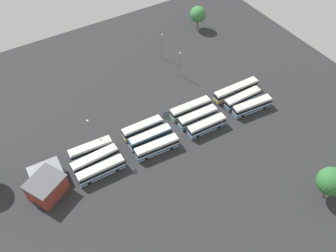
# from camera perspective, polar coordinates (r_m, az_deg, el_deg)

# --- Properties ---
(ground_plane) EXTENTS (128.61, 128.61, 0.00)m
(ground_plane) POSITION_cam_1_polar(r_m,az_deg,el_deg) (105.90, 1.04, -0.80)
(ground_plane) COLOR #28282B
(bus_row0_slot0) EXTENTS (12.60, 2.74, 3.53)m
(bus_row0_slot0) POSITION_cam_1_polar(r_m,az_deg,el_deg) (96.50, -10.31, -6.73)
(bus_row0_slot0) COLOR silver
(bus_row0_slot0) RESTS_ON ground_plane
(bus_row0_slot1) EXTENTS (12.73, 2.97, 3.53)m
(bus_row0_slot1) POSITION_cam_1_polar(r_m,az_deg,el_deg) (98.85, -11.22, -5.12)
(bus_row0_slot1) COLOR silver
(bus_row0_slot1) RESTS_ON ground_plane
(bus_row0_slot2) EXTENTS (11.85, 3.33, 3.53)m
(bus_row0_slot2) POSITION_cam_1_polar(r_m,az_deg,el_deg) (101.29, -11.84, -3.54)
(bus_row0_slot2) COLOR silver
(bus_row0_slot2) RESTS_ON ground_plane
(bus_row1_slot0) EXTENTS (12.40, 3.41, 3.53)m
(bus_row1_slot0) POSITION_cam_1_polar(r_m,az_deg,el_deg) (99.62, -1.73, -3.30)
(bus_row1_slot0) COLOR silver
(bus_row1_slot0) RESTS_ON ground_plane
(bus_row1_slot1) EXTENTS (12.51, 3.07, 3.53)m
(bus_row1_slot1) POSITION_cam_1_polar(r_m,az_deg,el_deg) (102.00, -2.75, -1.75)
(bus_row1_slot1) COLOR teal
(bus_row1_slot1) RESTS_ON ground_plane
(bus_row1_slot2) EXTENTS (11.89, 2.96, 3.53)m
(bus_row1_slot2) POSITION_cam_1_polar(r_m,az_deg,el_deg) (104.40, -3.97, -0.33)
(bus_row1_slot2) COLOR silver
(bus_row1_slot2) RESTS_ON ground_plane
(bus_row2_slot0) EXTENTS (11.72, 2.99, 3.53)m
(bus_row2_slot0) POSITION_cam_1_polar(r_m,az_deg,el_deg) (105.34, 5.98, 0.04)
(bus_row2_slot0) COLOR silver
(bus_row2_slot0) RESTS_ON ground_plane
(bus_row2_slot1) EXTENTS (12.06, 2.99, 3.53)m
(bus_row2_slot1) POSITION_cam_1_polar(r_m,az_deg,el_deg) (107.48, 4.62, 1.39)
(bus_row2_slot1) COLOR silver
(bus_row2_slot1) RESTS_ON ground_plane
(bus_row2_slot2) EXTENTS (12.85, 3.11, 3.53)m
(bus_row2_slot2) POSITION_cam_1_polar(r_m,az_deg,el_deg) (109.86, 3.48, 2.74)
(bus_row2_slot2) COLOR silver
(bus_row2_slot2) RESTS_ON ground_plane
(bus_row3_slot0) EXTENTS (12.65, 3.72, 3.53)m
(bus_row3_slot0) POSITION_cam_1_polar(r_m,az_deg,el_deg) (113.16, 12.86, 3.01)
(bus_row3_slot0) COLOR silver
(bus_row3_slot0) RESTS_ON ground_plane
(bus_row3_slot1) EXTENTS (12.30, 2.76, 3.53)m
(bus_row3_slot1) POSITION_cam_1_polar(r_m,az_deg,el_deg) (115.03, 11.44, 4.20)
(bus_row3_slot1) COLOR silver
(bus_row3_slot1) RESTS_ON ground_plane
(bus_row3_slot2) EXTENTS (15.43, 2.93, 3.53)m
(bus_row3_slot2) POSITION_cam_1_polar(r_m,az_deg,el_deg) (117.49, 10.44, 5.48)
(bus_row3_slot2) COLOR silver
(bus_row3_slot2) RESTS_ON ground_plane
(depot_building) EXTENTS (10.93, 10.41, 5.34)m
(depot_building) POSITION_cam_1_polar(r_m,az_deg,el_deg) (95.80, -18.24, -8.93)
(depot_building) COLOR maroon
(depot_building) RESTS_ON ground_plane
(maintenance_shelter) EXTENTS (8.11, 6.11, 3.95)m
(maintenance_shelter) POSITION_cam_1_polar(r_m,az_deg,el_deg) (97.60, -18.48, -6.52)
(maintenance_shelter) COLOR slate
(maintenance_shelter) RESTS_ON ground_plane
(lamp_post_by_building) EXTENTS (0.56, 0.28, 9.06)m
(lamp_post_by_building) POSITION_cam_1_polar(r_m,az_deg,el_deg) (120.96, 1.81, 9.66)
(lamp_post_by_building) COLOR slate
(lamp_post_by_building) RESTS_ON ground_plane
(lamp_post_near_entrance) EXTENTS (0.56, 0.28, 9.64)m
(lamp_post_near_entrance) POSITION_cam_1_polar(r_m,az_deg,el_deg) (128.26, -0.95, 12.32)
(lamp_post_near_entrance) COLOR slate
(lamp_post_near_entrance) RESTS_ON ground_plane
(lamp_post_far_corner) EXTENTS (0.56, 0.28, 8.53)m
(lamp_post_far_corner) POSITION_cam_1_polar(r_m,az_deg,el_deg) (102.11, -12.02, -0.61)
(lamp_post_far_corner) COLOR slate
(lamp_post_far_corner) RESTS_ON ground_plane
(tree_south_edge) EXTENTS (6.01, 6.01, 8.88)m
(tree_south_edge) POSITION_cam_1_polar(r_m,az_deg,el_deg) (144.34, 4.65, 16.82)
(tree_south_edge) COLOR brown
(tree_south_edge) RESTS_ON ground_plane
(tree_northwest) EXTENTS (6.91, 6.91, 9.96)m
(tree_northwest) POSITION_cam_1_polar(r_m,az_deg,el_deg) (95.44, 23.90, -7.83)
(tree_northwest) COLOR brown
(tree_northwest) RESTS_ON ground_plane
(puddle_back_corner) EXTENTS (2.08, 2.08, 0.01)m
(puddle_back_corner) POSITION_cam_1_polar(r_m,az_deg,el_deg) (113.08, 2.63, 3.07)
(puddle_back_corner) COLOR black
(puddle_back_corner) RESTS_ON ground_plane
(puddle_centre_drain) EXTENTS (3.70, 3.70, 0.01)m
(puddle_centre_drain) POSITION_cam_1_polar(r_m,az_deg,el_deg) (110.06, 0.10, 1.58)
(puddle_centre_drain) COLOR black
(puddle_centre_drain) RESTS_ON ground_plane
(puddle_between_rows) EXTENTS (1.90, 1.90, 0.01)m
(puddle_between_rows) POSITION_cam_1_polar(r_m,az_deg,el_deg) (114.56, 6.98, 3.42)
(puddle_between_rows) COLOR black
(puddle_between_rows) RESTS_ON ground_plane
(puddle_near_shelter) EXTENTS (1.48, 1.48, 0.01)m
(puddle_near_shelter) POSITION_cam_1_polar(r_m,az_deg,el_deg) (97.30, -5.14, -7.09)
(puddle_near_shelter) COLOR black
(puddle_near_shelter) RESTS_ON ground_plane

